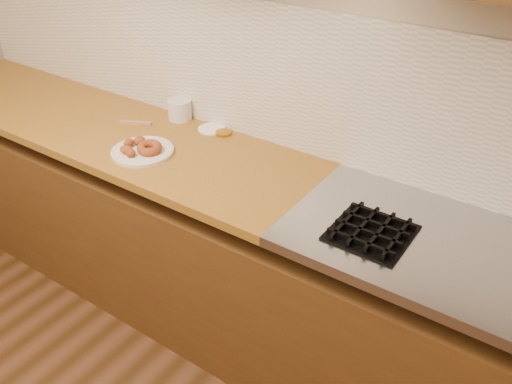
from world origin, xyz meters
TOP-DOWN VIEW (x-y plane):
  - wall_back at (0.00, 2.00)m, footprint 4.00×0.02m
  - base_cabinet at (0.00, 1.69)m, footprint 3.60×0.60m
  - butcher_block at (-0.65, 1.69)m, footprint 2.30×0.62m
  - stovetop at (1.15, 1.69)m, footprint 1.30×0.62m
  - backsplash at (0.00, 1.99)m, footprint 3.60×0.02m
  - burner_grates at (1.13, 1.61)m, footprint 0.91×0.26m
  - donut_plate at (-0.24, 1.58)m, footprint 0.27×0.27m
  - ring_donut at (-0.20, 1.59)m, footprint 0.15×0.15m
  - fried_dough_chunks at (-0.28, 1.56)m, footprint 0.11×0.15m
  - plastic_tub at (-0.34, 1.94)m, footprint 0.14×0.14m
  - tub_lid at (-0.14, 1.93)m, footprint 0.16×0.16m
  - brass_jar_lid at (-0.07, 1.92)m, footprint 0.08×0.08m
  - wooden_utensil at (-0.47, 1.77)m, footprint 0.15×0.08m

SIDE VIEW (x-z plane):
  - base_cabinet at x=0.00m, z-range 0.00..0.77m
  - butcher_block at x=-0.65m, z-range 0.86..0.90m
  - stovetop at x=1.15m, z-range 0.86..0.90m
  - tub_lid at x=-0.14m, z-range 0.90..0.91m
  - wooden_utensil at x=-0.47m, z-range 0.90..0.91m
  - brass_jar_lid at x=-0.07m, z-range 0.90..0.91m
  - donut_plate at x=-0.24m, z-range 0.90..0.92m
  - burner_grates at x=1.13m, z-range 0.90..0.93m
  - fried_dough_chunks at x=-0.28m, z-range 0.91..0.95m
  - ring_donut at x=-0.20m, z-range 0.91..0.96m
  - plastic_tub at x=-0.34m, z-range 0.90..0.99m
  - backsplash at x=0.00m, z-range 0.90..1.50m
  - wall_back at x=0.00m, z-range 0.00..2.70m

